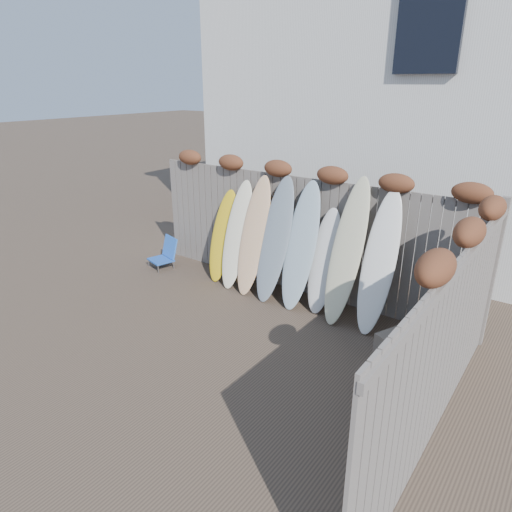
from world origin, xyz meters
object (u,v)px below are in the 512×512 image
Objects in this scene: beach_chair at (165,253)px; lattice_panel at (462,320)px; wooden_crate at (409,368)px; surfboard_0 at (223,236)px.

lattice_panel is at bearing -4.32° from beach_chair.
lattice_panel reaches higher than beach_chair.
lattice_panel is (0.34, 0.71, 0.43)m from wooden_crate.
beach_chair is 5.58m from lattice_panel.
surfboard_0 reaches higher than lattice_panel.
surfboard_0 reaches higher than wooden_crate.
wooden_crate is at bearing -12.22° from beach_chair.
surfboard_0 is at bearing 160.58° from wooden_crate.
beach_chair is 0.37× the size of lattice_panel.
surfboard_0 is (-3.92, 1.38, 0.45)m from wooden_crate.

